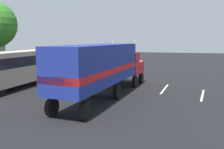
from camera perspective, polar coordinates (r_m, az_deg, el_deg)
name	(u,v)px	position (r m, az deg, el deg)	size (l,w,h in m)	color
ground_plane	(131,83)	(25.19, 4.60, -2.02)	(120.00, 120.00, 0.00)	black
lane_stripe_near	(164,89)	(22.62, 12.35, -3.37)	(4.40, 0.16, 0.01)	silver
lane_stripe_mid	(202,95)	(21.05, 20.68, -4.59)	(4.40, 0.16, 0.01)	silver
semi_truck	(104,66)	(18.52, -1.86, 2.14)	(14.36, 4.17, 4.50)	red
person_bystander	(98,78)	(22.50, -3.42, -0.95)	(0.35, 0.47, 1.63)	#2D3347
parked_bus	(19,65)	(24.54, -21.30, 2.03)	(11.11, 3.07, 3.40)	#BFB29E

